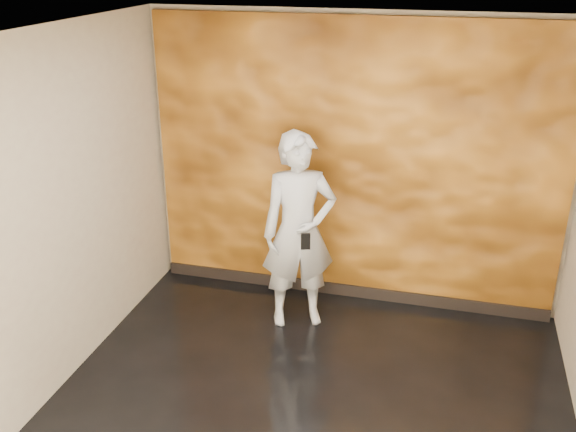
{
  "coord_description": "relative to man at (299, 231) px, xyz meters",
  "views": [
    {
      "loc": [
        0.88,
        -3.78,
        3.31
      ],
      "look_at": [
        -0.4,
        1.05,
        1.19
      ],
      "focal_mm": 40.0,
      "sensor_mm": 36.0,
      "label": 1
    }
  ],
  "objects": [
    {
      "name": "man",
      "position": [
        0.0,
        0.0,
        0.0
      ],
      "size": [
        0.79,
        0.67,
        1.85
      ],
      "primitive_type": "imported",
      "rotation": [
        0.0,
        0.0,
        0.41
      ],
      "color": "#9EA5AE",
      "rests_on": "ground"
    },
    {
      "name": "phone",
      "position": [
        0.12,
        -0.26,
        0.03
      ],
      "size": [
        0.08,
        0.04,
        0.15
      ],
      "primitive_type": "cube",
      "rotation": [
        0.0,
        0.0,
        0.34
      ],
      "color": "black",
      "rests_on": "man"
    },
    {
      "name": "baseboard",
      "position": [
        0.38,
        0.57,
        -0.86
      ],
      "size": [
        3.9,
        0.04,
        0.12
      ],
      "primitive_type": "cube",
      "color": "black",
      "rests_on": "ground"
    },
    {
      "name": "feature_wall",
      "position": [
        0.38,
        0.61,
        0.46
      ],
      "size": [
        3.9,
        0.06,
        2.75
      ],
      "primitive_type": "cube",
      "color": "orange",
      "rests_on": "ground"
    },
    {
      "name": "room",
      "position": [
        0.38,
        -1.35,
        0.48
      ],
      "size": [
        4.02,
        4.02,
        2.81
      ],
      "color": "black",
      "rests_on": "ground"
    }
  ]
}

